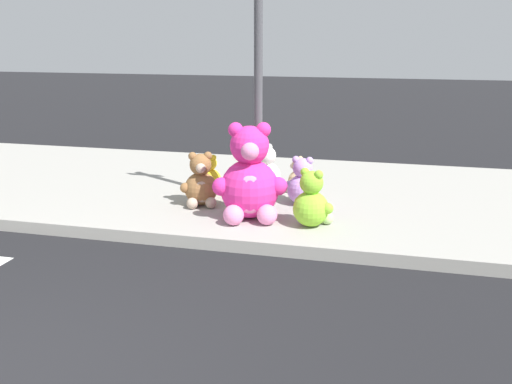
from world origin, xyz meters
The scene contains 9 objects.
sidewalk centered at (0.00, 5.20, 0.07)m, with size 28.00×4.40×0.15m, color #9E9B93.
sign_pole centered at (1.00, 4.40, 1.85)m, with size 0.56×0.11×3.20m.
plush_pink_large centered at (1.04, 3.81, 0.63)m, with size 0.89×0.84×1.19m.
plush_white centered at (0.92, 5.16, 0.42)m, with size 0.46×0.52×0.67m.
plush_yellow centered at (0.16, 4.85, 0.37)m, with size 0.41×0.39×0.55m.
plush_lavender centered at (1.57, 4.57, 0.41)m, with size 0.50×0.44×0.65m.
plush_brown centered at (0.27, 4.19, 0.44)m, with size 0.53×0.51×0.72m.
plush_tan centered at (1.40, 5.16, 0.35)m, with size 0.35×0.39×0.51m.
plush_lime centered at (1.82, 3.71, 0.43)m, with size 0.49×0.50×0.70m.
Camera 1 is at (2.71, -2.62, 2.35)m, focal length 39.42 mm.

